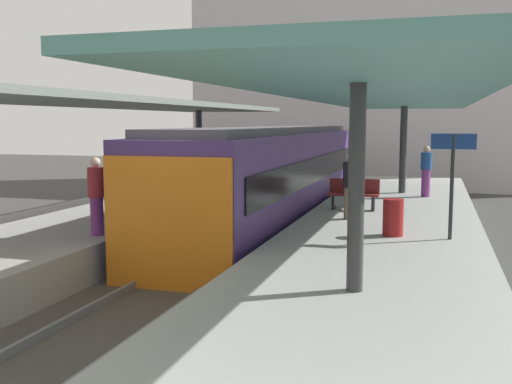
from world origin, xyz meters
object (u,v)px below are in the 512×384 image
object	(u,v)px
litter_bin	(393,217)
commuter_train	(273,177)
platform_sign	(453,162)
passenger_far_end	(426,170)
platform_bench	(354,193)
passenger_near_bench	(350,185)
passenger_mid_platform	(96,195)

from	to	relation	value
litter_bin	commuter_train	bearing A→B (deg)	129.27
litter_bin	platform_sign	bearing A→B (deg)	-3.04
passenger_far_end	commuter_train	bearing A→B (deg)	-153.90
platform_bench	passenger_near_bench	bearing A→B (deg)	-86.21
litter_bin	passenger_mid_platform	xyz separation A→B (m)	(-6.16, -1.80, 0.48)
passenger_mid_platform	passenger_far_end	bearing A→B (deg)	53.21
commuter_train	passenger_far_end	xyz separation A→B (m)	(4.60, 2.25, 0.14)
passenger_near_bench	passenger_far_end	distance (m)	5.54
commuter_train	litter_bin	world-z (taller)	commuter_train
passenger_mid_platform	passenger_far_end	world-z (taller)	passenger_mid_platform
commuter_train	platform_bench	size ratio (longest dim) A/B	11.05
commuter_train	passenger_far_end	bearing A→B (deg)	26.10
platform_bench	commuter_train	bearing A→B (deg)	153.83
platform_bench	passenger_mid_platform	xyz separation A→B (m)	(-4.84, -5.40, 0.42)
platform_sign	passenger_mid_platform	size ratio (longest dim) A/B	1.30
platform_sign	passenger_far_end	world-z (taller)	platform_sign
platform_sign	litter_bin	xyz separation A→B (m)	(-1.18, 0.06, -1.22)
commuter_train	platform_sign	bearing A→B (deg)	-43.80
commuter_train	passenger_near_bench	bearing A→B (deg)	-46.60
platform_bench	litter_bin	bearing A→B (deg)	-69.87
commuter_train	platform_bench	bearing A→B (deg)	-26.17
passenger_near_bench	passenger_mid_platform	distance (m)	6.21
commuter_train	litter_bin	size ratio (longest dim) A/B	19.34
litter_bin	passenger_far_end	size ratio (longest dim) A/B	0.48
commuter_train	passenger_near_bench	xyz separation A→B (m)	(2.83, -2.99, 0.14)
platform_sign	platform_bench	bearing A→B (deg)	124.28
passenger_near_bench	passenger_mid_platform	size ratio (longest dim) A/B	0.99
platform_sign	litter_bin	distance (m)	1.70
platform_sign	passenger_far_end	distance (m)	7.32
commuter_train	platform_sign	size ratio (longest dim) A/B	7.00
platform_sign	commuter_train	bearing A→B (deg)	136.20
commuter_train	passenger_mid_platform	bearing A→B (deg)	-107.49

